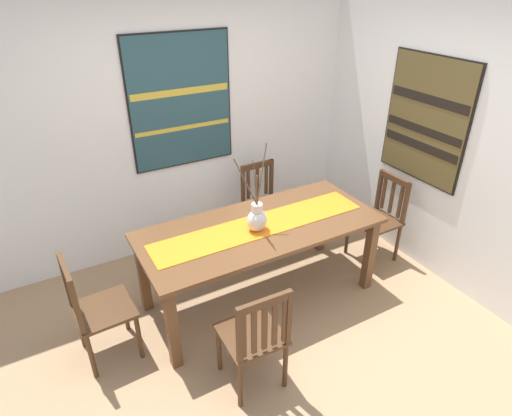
# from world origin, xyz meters

# --- Properties ---
(ground_plane) EXTENTS (6.40, 6.40, 0.03)m
(ground_plane) POSITION_xyz_m (0.00, 0.00, -0.01)
(ground_plane) COLOR #A37F5B
(wall_back) EXTENTS (6.40, 0.12, 2.70)m
(wall_back) POSITION_xyz_m (0.00, 1.86, 1.35)
(wall_back) COLOR white
(wall_back) RESTS_ON ground_plane
(wall_side) EXTENTS (0.12, 6.40, 2.70)m
(wall_side) POSITION_xyz_m (1.86, 0.00, 1.35)
(wall_side) COLOR white
(wall_side) RESTS_ON ground_plane
(dining_table) EXTENTS (2.08, 0.90, 0.78)m
(dining_table) POSITION_xyz_m (0.10, 0.55, 0.67)
(dining_table) COLOR brown
(dining_table) RESTS_ON ground_plane
(table_runner) EXTENTS (1.91, 0.36, 0.01)m
(table_runner) POSITION_xyz_m (0.10, 0.55, 0.78)
(table_runner) COLOR orange
(table_runner) RESTS_ON dining_table
(centerpiece_vase) EXTENTS (0.27, 0.26, 0.73)m
(centerpiece_vase) POSITION_xyz_m (0.04, 0.50, 0.90)
(centerpiece_vase) COLOR silver
(centerpiece_vase) RESTS_ON dining_table
(chair_0) EXTENTS (0.44, 0.44, 0.93)m
(chair_0) POSITION_xyz_m (-1.32, 0.55, 0.48)
(chair_0) COLOR #4C301C
(chair_0) RESTS_ON ground_plane
(chair_1) EXTENTS (0.43, 0.43, 0.91)m
(chair_1) POSITION_xyz_m (-0.41, -0.27, 0.48)
(chair_1) COLOR #4C301C
(chair_1) RESTS_ON ground_plane
(chair_2) EXTENTS (0.43, 0.43, 0.90)m
(chair_2) POSITION_xyz_m (1.49, 0.53, 0.47)
(chair_2) COLOR #4C301C
(chair_2) RESTS_ON ground_plane
(chair_3) EXTENTS (0.43, 0.43, 0.88)m
(chair_3) POSITION_xyz_m (0.63, 1.39, 0.46)
(chair_3) COLOR #4C301C
(chair_3) RESTS_ON ground_plane
(painting_on_back_wall) EXTENTS (1.04, 0.05, 1.28)m
(painting_on_back_wall) POSITION_xyz_m (-0.07, 1.79, 1.56)
(painting_on_back_wall) COLOR black
(painting_on_side_wall) EXTENTS (0.05, 0.91, 1.16)m
(painting_on_side_wall) POSITION_xyz_m (1.79, 0.44, 1.47)
(painting_on_side_wall) COLOR black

